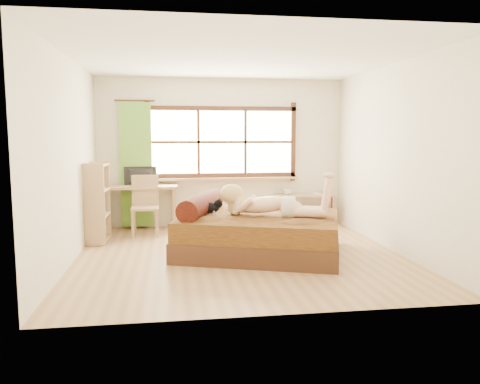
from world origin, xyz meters
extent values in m
plane|color=#9E754C|center=(0.00, 0.00, 0.00)|extent=(4.50, 4.50, 0.00)
plane|color=white|center=(0.00, 0.00, 2.70)|extent=(4.50, 4.50, 0.00)
plane|color=silver|center=(0.00, 2.25, 1.35)|extent=(4.50, 0.00, 4.50)
plane|color=silver|center=(0.00, -2.25, 1.35)|extent=(4.50, 0.00, 4.50)
plane|color=silver|center=(-2.25, 0.00, 1.35)|extent=(0.00, 4.50, 4.50)
plane|color=silver|center=(2.25, 0.00, 1.35)|extent=(0.00, 4.50, 4.50)
cube|color=#FFEDBF|center=(0.00, 2.25, 1.55)|extent=(2.60, 0.01, 1.30)
cube|color=#A97D5C|center=(0.00, 2.17, 0.88)|extent=(2.80, 0.16, 0.04)
cube|color=#428223|center=(-1.55, 2.13, 1.15)|extent=(0.55, 0.10, 2.20)
cube|color=#331C0F|center=(0.31, 0.07, 0.14)|extent=(2.64, 2.38, 0.27)
cube|color=#38200C|center=(0.31, 0.07, 0.41)|extent=(2.59, 2.33, 0.27)
cylinder|color=black|center=(-0.50, 0.35, 0.68)|extent=(0.78, 1.50, 0.31)
cube|color=#A97D5C|center=(-1.48, 1.95, 0.78)|extent=(1.29, 0.60, 0.04)
cube|color=#A97D5C|center=(-2.06, 1.71, 0.38)|extent=(0.05, 0.05, 0.77)
cube|color=#A97D5C|center=(-0.89, 1.72, 0.38)|extent=(0.05, 0.05, 0.77)
cube|color=#A97D5C|center=(-2.07, 2.18, 0.38)|extent=(0.05, 0.05, 0.77)
cube|color=#A97D5C|center=(-0.89, 2.19, 0.38)|extent=(0.05, 0.05, 0.77)
imported|color=black|center=(-1.48, 2.00, 0.96)|extent=(0.56, 0.08, 0.32)
cube|color=#A97D5C|center=(-1.38, 1.50, 0.47)|extent=(0.45, 0.45, 0.04)
cube|color=#A97D5C|center=(-1.38, 1.70, 0.75)|extent=(0.45, 0.05, 0.51)
cube|color=#A97D5C|center=(-1.57, 1.31, 0.22)|extent=(0.04, 0.04, 0.45)
cube|color=#A97D5C|center=(-1.18, 1.31, 0.22)|extent=(0.04, 0.04, 0.45)
cube|color=#A97D5C|center=(-1.57, 1.69, 0.22)|extent=(0.04, 0.04, 0.45)
cube|color=#A97D5C|center=(-1.19, 1.69, 0.22)|extent=(0.04, 0.04, 0.45)
cube|color=#A97D5C|center=(1.50, 2.07, 0.56)|extent=(1.17, 0.37, 0.04)
cube|color=#A97D5C|center=(1.50, 2.07, 0.27)|extent=(1.17, 0.37, 0.03)
cylinder|color=#671009|center=(0.97, 1.99, 0.29)|extent=(0.03, 0.03, 0.57)
cylinder|color=#671009|center=(2.02, 1.92, 0.29)|extent=(0.03, 0.03, 0.57)
cylinder|color=#671009|center=(0.98, 2.22, 0.29)|extent=(0.03, 0.03, 0.57)
cylinder|color=#671009|center=(2.03, 2.15, 0.29)|extent=(0.03, 0.03, 0.57)
cube|color=#C78731|center=(1.93, 2.04, 0.61)|extent=(0.10, 0.10, 0.08)
imported|color=gray|center=(1.20, 2.07, 0.63)|extent=(0.14, 0.14, 0.11)
imported|color=gray|center=(1.70, 2.07, 0.58)|extent=(0.17, 0.22, 0.02)
cube|color=#A97D5C|center=(-2.08, 1.09, 0.05)|extent=(0.32, 0.52, 0.03)
cube|color=#A97D5C|center=(-2.08, 1.09, 0.44)|extent=(0.32, 0.52, 0.03)
cube|color=#A97D5C|center=(-2.08, 1.09, 0.83)|extent=(0.32, 0.52, 0.03)
cube|color=#A97D5C|center=(-2.08, 1.09, 1.22)|extent=(0.32, 0.52, 0.03)
cube|color=#A97D5C|center=(-2.09, 0.84, 0.64)|extent=(0.31, 0.04, 1.25)
cube|color=#A97D5C|center=(-2.07, 1.35, 0.64)|extent=(0.31, 0.04, 1.25)
camera|label=1|loc=(-0.92, -6.36, 1.67)|focal=35.00mm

